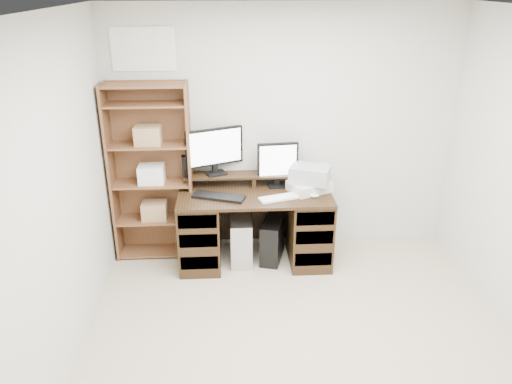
{
  "coord_description": "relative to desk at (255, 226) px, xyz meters",
  "views": [
    {
      "loc": [
        -0.56,
        -2.84,
        2.68
      ],
      "look_at": [
        -0.3,
        1.43,
        0.85
      ],
      "focal_mm": 35.0,
      "sensor_mm": 36.0,
      "label": 1
    }
  ],
  "objects": [
    {
      "name": "printer",
      "position": [
        0.54,
        0.02,
        0.41
      ],
      "size": [
        0.47,
        0.42,
        0.1
      ],
      "primitive_type": "cube",
      "rotation": [
        0.0,
        0.0,
        0.43
      ],
      "color": "beige",
      "rests_on": "desk"
    },
    {
      "name": "tower_silver",
      "position": [
        -0.14,
        0.02,
        -0.15
      ],
      "size": [
        0.21,
        0.48,
        0.48
      ],
      "primitive_type": "cube",
      "rotation": [
        0.0,
        0.0,
        -0.01
      ],
      "color": "#B1B3B8",
      "rests_on": "ground"
    },
    {
      "name": "room",
      "position": [
        0.3,
        -1.64,
        0.86
      ],
      "size": [
        3.54,
        4.04,
        2.54
      ],
      "color": "#BCAA90",
      "rests_on": "ground"
    },
    {
      "name": "basket",
      "position": [
        0.54,
        0.02,
        0.54
      ],
      "size": [
        0.44,
        0.38,
        0.16
      ],
      "primitive_type": "cube",
      "rotation": [
        0.0,
        0.0,
        -0.36
      ],
      "color": "#9EA4A9",
      "rests_on": "printer"
    },
    {
      "name": "riser_shelf",
      "position": [
        0.0,
        0.21,
        0.45
      ],
      "size": [
        1.4,
        0.22,
        0.12
      ],
      "color": "black",
      "rests_on": "desk"
    },
    {
      "name": "bookshelf",
      "position": [
        -1.02,
        0.21,
        0.53
      ],
      "size": [
        0.8,
        0.3,
        1.8
      ],
      "color": "brown",
      "rests_on": "ground"
    },
    {
      "name": "monitor_wide",
      "position": [
        -0.39,
        0.24,
        0.74
      ],
      "size": [
        0.56,
        0.26,
        0.47
      ],
      "rotation": [
        0.0,
        0.0,
        0.39
      ],
      "color": "black",
      "rests_on": "riser_shelf"
    },
    {
      "name": "speaker",
      "position": [
        -0.67,
        0.19,
        0.58
      ],
      "size": [
        0.09,
        0.09,
        0.21
      ],
      "primitive_type": "cube",
      "rotation": [
        0.0,
        0.0,
        0.15
      ],
      "color": "black",
      "rests_on": "riser_shelf"
    },
    {
      "name": "tower_black",
      "position": [
        0.18,
        0.01,
        -0.17
      ],
      "size": [
        0.3,
        0.47,
        0.43
      ],
      "rotation": [
        0.0,
        0.0,
        -0.27
      ],
      "color": "black",
      "rests_on": "ground"
    },
    {
      "name": "keyboard_black",
      "position": [
        -0.35,
        -0.1,
        0.37
      ],
      "size": [
        0.53,
        0.32,
        0.03
      ],
      "primitive_type": "cube",
      "rotation": [
        0.0,
        0.0,
        -0.34
      ],
      "color": "black",
      "rests_on": "desk"
    },
    {
      "name": "desk",
      "position": [
        0.0,
        0.0,
        0.0
      ],
      "size": [
        1.5,
        0.7,
        0.75
      ],
      "color": "black",
      "rests_on": "ground"
    },
    {
      "name": "keyboard_white",
      "position": [
        0.24,
        -0.15,
        0.37
      ],
      "size": [
        0.44,
        0.25,
        0.02
      ],
      "primitive_type": "cube",
      "rotation": [
        0.0,
        0.0,
        0.31
      ],
      "color": "white",
      "rests_on": "desk"
    },
    {
      "name": "monitor_small",
      "position": [
        0.24,
        0.18,
        0.61
      ],
      "size": [
        0.41,
        0.17,
        0.45
      ],
      "rotation": [
        0.0,
        0.0,
        0.09
      ],
      "color": "black",
      "rests_on": "desk"
    },
    {
      "name": "mouse",
      "position": [
        0.57,
        -0.14,
        0.38
      ],
      "size": [
        0.1,
        0.08,
        0.04
      ],
      "primitive_type": "ellipsoid",
      "rotation": [
        0.0,
        0.0,
        0.19
      ],
      "color": "silver",
      "rests_on": "desk"
    }
  ]
}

